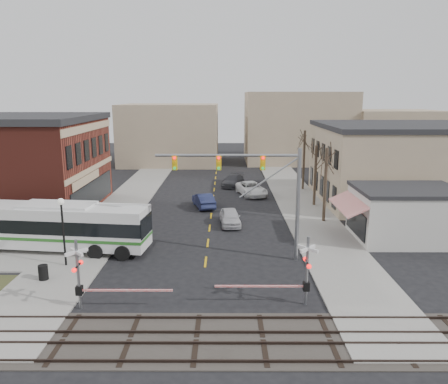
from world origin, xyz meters
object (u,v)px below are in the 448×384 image
at_px(car_a, 230,217).
at_px(car_b, 204,200).
at_px(rr_crossing_east, 299,272).
at_px(trash_bin, 43,272).
at_px(traffic_signal_mast, 259,181).
at_px(car_c, 251,189).
at_px(car_d, 233,181).
at_px(pedestrian_far, 79,224).
at_px(pedestrian_near, 100,235).
at_px(street_lamp, 62,218).
at_px(rr_crossing_west, 86,275).
at_px(transit_bus, 59,226).

bearing_deg(car_a, car_b, 108.59).
relative_size(rr_crossing_east, trash_bin, 5.94).
distance_m(trash_bin, car_b, 20.75).
height_order(traffic_signal_mast, car_a, traffic_signal_mast).
xyz_separation_m(rr_crossing_east, car_c, (-1.02, 27.41, -1.19)).
relative_size(traffic_signal_mast, car_d, 2.02).
bearing_deg(car_b, pedestrian_far, 26.34).
relative_size(rr_crossing_east, pedestrian_near, 3.07).
height_order(street_lamp, pedestrian_far, street_lamp).
bearing_deg(traffic_signal_mast, car_b, 107.13).
xyz_separation_m(trash_bin, pedestrian_near, (1.89, 6.13, 0.44)).
height_order(traffic_signal_mast, pedestrian_near, traffic_signal_mast).
bearing_deg(car_b, pedestrian_near, 43.68).
bearing_deg(street_lamp, traffic_signal_mast, 5.88).
distance_m(rr_crossing_west, rr_crossing_east, 11.63).
relative_size(rr_crossing_west, car_c, 1.00).
bearing_deg(street_lamp, car_c, 57.47).
xyz_separation_m(rr_crossing_west, pedestrian_near, (-2.04, 9.77, -0.94)).
distance_m(rr_crossing_east, street_lamp, 16.04).
bearing_deg(rr_crossing_west, rr_crossing_east, 2.68).
relative_size(car_a, pedestrian_near, 2.36).
height_order(transit_bus, traffic_signal_mast, traffic_signal_mast).
height_order(transit_bus, car_d, transit_bus).
xyz_separation_m(car_d, pedestrian_far, (-13.31, -20.07, 0.19)).
bearing_deg(car_c, transit_bus, -144.50).
xyz_separation_m(rr_crossing_west, pedestrian_far, (-4.80, 13.08, -1.06)).
relative_size(rr_crossing_east, car_c, 1.00).
bearing_deg(rr_crossing_west, transit_bus, 118.02).
bearing_deg(pedestrian_far, car_d, 7.25).
height_order(transit_bus, car_b, transit_bus).
relative_size(rr_crossing_west, car_d, 1.14).
distance_m(rr_crossing_east, car_a, 15.86).
distance_m(rr_crossing_west, car_b, 22.89).
xyz_separation_m(transit_bus, car_c, (15.50, 18.74, -1.17)).
xyz_separation_m(rr_crossing_east, car_a, (-3.65, 15.38, -1.24)).
relative_size(rr_crossing_east, car_a, 1.30).
xyz_separation_m(street_lamp, trash_bin, (-0.55, -2.40, -2.85)).
bearing_deg(traffic_signal_mast, rr_crossing_west, -143.06).
height_order(rr_crossing_east, trash_bin, rr_crossing_east).
height_order(trash_bin, car_a, car_a).
height_order(car_c, pedestrian_near, pedestrian_near).
distance_m(traffic_signal_mast, car_b, 16.31).
height_order(street_lamp, car_b, street_lamp).
bearing_deg(rr_crossing_west, car_c, 69.24).
relative_size(rr_crossing_east, car_d, 1.14).
bearing_deg(car_b, rr_crossing_east, 90.35).
bearing_deg(traffic_signal_mast, rr_crossing_east, -75.49).
height_order(car_a, car_d, car_a).
relative_size(car_a, car_c, 0.77).
xyz_separation_m(traffic_signal_mast, street_lamp, (-13.23, -1.36, -2.29)).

